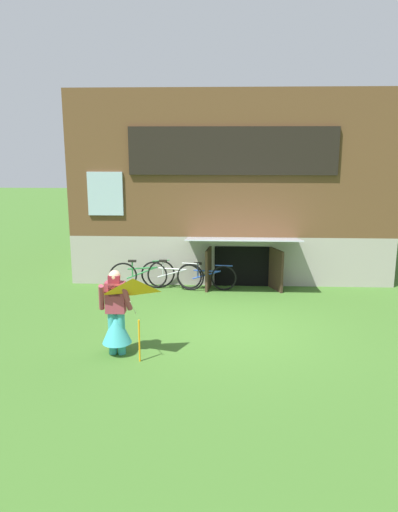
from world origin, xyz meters
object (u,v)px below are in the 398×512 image
(bicycle_silver, at_px, (172,275))
(person, at_px, (116,319))
(bicycle_blue, at_px, (206,277))
(bicycle_green, at_px, (142,275))
(kite, at_px, (134,299))

(bicycle_silver, bearing_deg, person, -88.61)
(bicycle_blue, bearing_deg, bicycle_green, -173.77)
(person, height_order, bicycle_silver, person)
(bicycle_green, bearing_deg, kite, -98.58)
(person, xyz_separation_m, bicycle_blue, (1.46, 4.00, -0.30))
(person, xyz_separation_m, bicycle_green, (-0.18, 4.00, -0.27))
(person, xyz_separation_m, kite, (0.41, -0.49, 0.54))
(bicycle_blue, distance_m, bicycle_green, 1.64)
(kite, relative_size, bicycle_green, 0.88)
(kite, height_order, bicycle_green, kite)
(kite, relative_size, bicycle_silver, 0.87)
(person, height_order, kite, person)
(bicycle_green, bearing_deg, bicycle_blue, -15.95)
(bicycle_silver, bearing_deg, kite, -82.54)
(kite, bearing_deg, person, 129.77)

